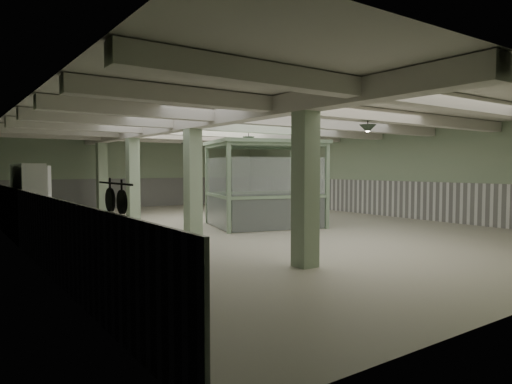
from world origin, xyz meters
TOP-DOWN VIEW (x-y plane):
  - floor at (0.00, 0.00)m, footprint 20.00×20.00m
  - ceiling at (0.00, 0.00)m, footprint 14.00×20.00m
  - wall_back at (0.00, 10.00)m, footprint 14.00×0.02m
  - wall_left at (-7.00, 0.00)m, footprint 0.02×20.00m
  - wall_right at (7.00, 0.00)m, footprint 0.02×20.00m
  - wainscot_left at (-6.97, 0.00)m, footprint 0.05×19.90m
  - wainscot_right at (6.97, 0.00)m, footprint 0.05×19.90m
  - wainscot_back at (0.00, 9.97)m, footprint 13.90×0.05m
  - girder at (-2.50, 0.00)m, footprint 0.45×19.90m
  - beam_a at (0.00, -7.50)m, footprint 13.90×0.35m
  - beam_b at (0.00, -5.00)m, footprint 13.90×0.35m
  - beam_c at (0.00, -2.50)m, footprint 13.90×0.35m
  - beam_d at (0.00, 0.00)m, footprint 13.90×0.35m
  - beam_e at (0.00, 2.50)m, footprint 13.90×0.35m
  - beam_f at (0.00, 5.00)m, footprint 13.90×0.35m
  - beam_g at (0.00, 7.50)m, footprint 13.90×0.35m
  - column_a at (-2.50, -6.00)m, footprint 0.42×0.42m
  - column_b at (-2.50, -1.00)m, footprint 0.42×0.42m
  - column_c at (-2.50, 4.00)m, footprint 0.42×0.42m
  - column_d at (-2.50, 8.00)m, footprint 0.42×0.42m
  - hook_rail at (-6.93, -7.60)m, footprint 0.02×1.20m
  - pendant_front at (0.50, -5.00)m, footprint 0.44×0.44m
  - pendant_mid at (0.50, 0.50)m, footprint 0.44×0.44m
  - pendant_back at (0.50, 5.50)m, footprint 0.44×0.44m
  - prep_counter at (-6.54, -3.15)m, footprint 0.80×4.59m
  - pitcher_near at (-6.65, -2.32)m, footprint 0.26×0.27m
  - pitcher_far at (-6.53, -3.94)m, footprint 0.24×0.26m
  - veg_colander at (-6.63, -4.38)m, footprint 0.55×0.55m
  - orange_bowl at (-6.65, -2.10)m, footprint 0.26×0.26m
  - skillet_near at (-6.88, -7.70)m, footprint 0.04×0.29m
  - skillet_far at (-6.88, -7.25)m, footprint 0.04×0.30m
  - walkin_cooler at (-6.62, 0.76)m, footprint 0.97×2.31m
  - guard_booth at (0.74, -0.13)m, footprint 4.37×3.97m
  - filing_cabinet at (2.93, -0.01)m, footprint 0.46×0.65m

SIDE VIEW (x-z plane):
  - floor at x=0.00m, z-range 0.00..0.00m
  - prep_counter at x=-6.54m, z-range 0.01..0.92m
  - filing_cabinet at x=2.93m, z-range 0.00..1.41m
  - wainscot_left at x=-6.97m, z-range 0.00..1.50m
  - wainscot_right at x=6.97m, z-range 0.00..1.50m
  - wainscot_back at x=0.00m, z-range 0.00..1.50m
  - orange_bowl at x=-6.65m, z-range 0.90..0.99m
  - veg_colander at x=-6.63m, z-range 0.90..1.11m
  - pitcher_far at x=-6.53m, z-range 0.90..1.16m
  - pitcher_near at x=-6.65m, z-range 0.90..1.17m
  - walkin_cooler at x=-6.62m, z-range 0.00..2.11m
  - skillet_near at x=-6.88m, z-range 1.49..1.77m
  - skillet_far at x=-6.88m, z-range 1.48..1.78m
  - wall_back at x=0.00m, z-range 0.00..3.60m
  - wall_left at x=-7.00m, z-range 0.00..3.60m
  - wall_right at x=7.00m, z-range 0.00..3.60m
  - column_a at x=-2.50m, z-range 0.00..3.60m
  - column_b at x=-2.50m, z-range 0.00..3.60m
  - column_c at x=-2.50m, z-range 0.00..3.60m
  - column_d at x=-2.50m, z-range 0.00..3.60m
  - hook_rail at x=-6.93m, z-range 1.84..1.86m
  - guard_booth at x=0.74m, z-range 0.48..3.45m
  - pendant_front at x=0.50m, z-range 2.94..3.16m
  - pendant_mid at x=0.50m, z-range 2.94..3.16m
  - pendant_back at x=0.50m, z-range 2.94..3.16m
  - girder at x=-2.50m, z-range 3.18..3.58m
  - beam_a at x=0.00m, z-range 3.26..3.58m
  - beam_b at x=0.00m, z-range 3.26..3.58m
  - beam_c at x=0.00m, z-range 3.26..3.58m
  - beam_d at x=0.00m, z-range 3.26..3.58m
  - beam_e at x=0.00m, z-range 3.26..3.58m
  - beam_f at x=0.00m, z-range 3.26..3.58m
  - beam_g at x=0.00m, z-range 3.26..3.58m
  - ceiling at x=0.00m, z-range 3.59..3.61m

